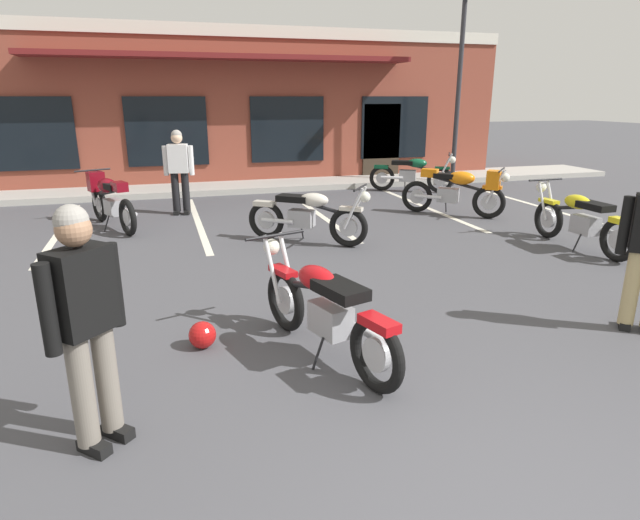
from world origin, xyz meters
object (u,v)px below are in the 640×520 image
Objects in this scene: person_in_black_shirt at (85,316)px; parking_lot_lamp_post at (463,63)px; motorcycle_green_cafe_racer at (581,220)px; motorcycle_silver_naked at (458,189)px; motorcycle_red_sportbike at (109,199)px; motorcycle_blue_standard at (412,173)px; motorcycle_black_cruiser at (307,215)px; person_in_shorts_foreground at (179,167)px; motorcycle_foreground_classic at (324,309)px; helmet_on_pavement at (202,335)px.

parking_lot_lamp_post reaches higher than person_in_black_shirt.
motorcycle_green_cafe_racer is at bearing 24.97° from person_in_black_shirt.
motorcycle_silver_naked is 4.61m from parking_lot_lamp_post.
motorcycle_silver_naked is at bearing -119.48° from parking_lot_lamp_post.
motorcycle_red_sportbike is at bearing 152.92° from motorcycle_green_cafe_racer.
motorcycle_green_cafe_racer is (0.19, -5.52, 0.00)m from motorcycle_blue_standard.
motorcycle_black_cruiser is 1.07× the size of person_in_shorts_foreground.
motorcycle_black_cruiser is (0.91, 3.88, 0.00)m from motorcycle_foreground_classic.
motorcycle_black_cruiser is 6.87× the size of helmet_on_pavement.
helmet_on_pavement is (0.80, 1.30, -0.82)m from person_in_black_shirt.
motorcycle_silver_naked is at bearing -8.21° from motorcycle_red_sportbike.
motorcycle_silver_naked is 0.35× the size of parking_lot_lamp_post.
parking_lot_lamp_post is (1.32, 6.02, 2.65)m from motorcycle_green_cafe_racer.
parking_lot_lamp_post reaches higher than motorcycle_red_sportbike.
person_in_shorts_foreground is 6.35m from helmet_on_pavement.
motorcycle_blue_standard is at bearing -161.80° from parking_lot_lamp_post.
motorcycle_green_cafe_racer is 0.44× the size of parking_lot_lamp_post.
person_in_black_shirt and person_in_shorts_foreground have the same top height.
person_in_black_shirt is 12.41m from parking_lot_lamp_post.
motorcycle_red_sportbike and motorcycle_green_cafe_racer have the same top height.
person_in_shorts_foreground reaches higher than helmet_on_pavement.
motorcycle_foreground_classic is at bearing -130.79° from motorcycle_silver_naked.
helmet_on_pavement is at bearing -132.79° from parking_lot_lamp_post.
motorcycle_silver_naked is 2.85m from motorcycle_blue_standard.
helmet_on_pavement is at bearing 155.26° from motorcycle_foreground_classic.
motorcycle_foreground_classic is at bearing -82.16° from person_in_shorts_foreground.
motorcycle_black_cruiser is 0.95× the size of motorcycle_blue_standard.
person_in_black_shirt is at bearing -86.91° from motorcycle_red_sportbike.
motorcycle_green_cafe_racer is at bearing 25.50° from motorcycle_foreground_classic.
motorcycle_black_cruiser is at bearing 158.91° from motorcycle_green_cafe_racer.
motorcycle_foreground_classic is 1.03× the size of motorcycle_red_sportbike.
motorcycle_red_sportbike is 3.78m from motorcycle_black_cruiser.
person_in_black_shirt is at bearing -121.53° from helmet_on_pavement.
person_in_black_shirt is (-6.20, -5.85, 0.42)m from motorcycle_silver_naked.
motorcycle_red_sportbike is at bearing 101.93° from helmet_on_pavement.
motorcycle_silver_naked is (6.57, -0.95, 0.00)m from motorcycle_red_sportbike.
motorcycle_blue_standard is 5.78m from person_in_shorts_foreground.
helmet_on_pavement is at bearing -139.93° from motorcycle_silver_naked.
motorcycle_silver_naked is 1.01× the size of person_in_shorts_foreground.
motorcycle_foreground_classic is 10.75m from parking_lot_lamp_post.
person_in_shorts_foreground is at bearing 88.86° from helmet_on_pavement.
person_in_black_shirt is at bearing -156.47° from motorcycle_foreground_classic.
motorcycle_red_sportbike is 7.19m from motorcycle_blue_standard.
motorcycle_silver_naked is at bearing 43.30° from person_in_black_shirt.
motorcycle_red_sportbike is at bearing -148.12° from person_in_shorts_foreground.
person_in_black_shirt reaches higher than helmet_on_pavement.
motorcycle_black_cruiser is at bearing -57.52° from person_in_shorts_foreground.
motorcycle_green_cafe_racer is at bearing -102.35° from parking_lot_lamp_post.
motorcycle_black_cruiser is at bearing -139.86° from parking_lot_lamp_post.
person_in_black_shirt reaches higher than motorcycle_red_sportbike.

